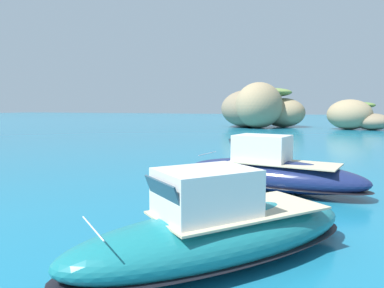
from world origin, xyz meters
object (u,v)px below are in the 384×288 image
object	(u,v)px
islet_small	(355,116)
motorboat_navy	(269,172)
islet_large	(259,108)
motorboat_teal	(218,231)

from	to	relation	value
islet_small	motorboat_navy	bearing A→B (deg)	-96.56
islet_small	motorboat_navy	size ratio (longest dim) A/B	1.29
islet_large	islet_small	bearing A→B (deg)	-0.88
islet_large	islet_small	xyz separation A→B (m)	(18.22, -0.28, -1.43)
motorboat_navy	motorboat_teal	distance (m)	9.22
islet_small	motorboat_navy	world-z (taller)	islet_small
islet_large	islet_small	size ratio (longest dim) A/B	1.54
islet_large	motorboat_teal	distance (m)	66.68
motorboat_navy	islet_small	bearing A→B (deg)	83.44
islet_small	motorboat_teal	bearing A→B (deg)	-95.49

